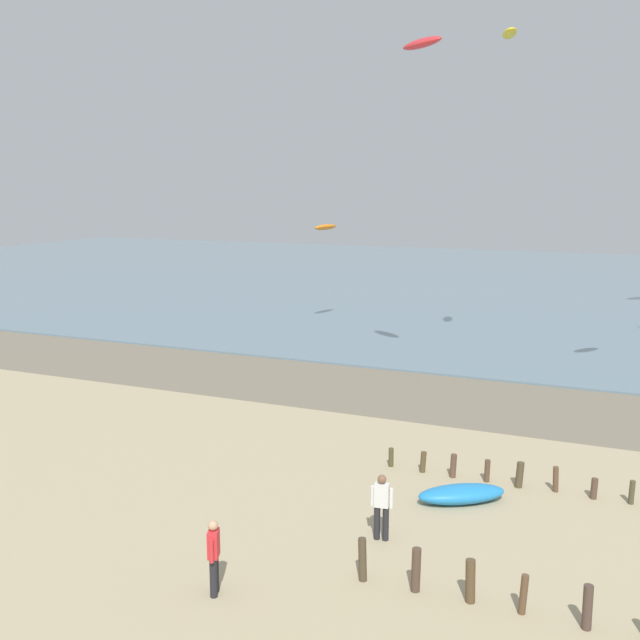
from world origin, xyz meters
name	(u,v)px	position (x,y,z in m)	size (l,w,h in m)	color
wet_sand_strip	(476,402)	(0.00, 25.75, 0.00)	(120.00, 7.21, 0.01)	#7A6D59
sea	(562,286)	(0.00, 64.35, 0.05)	(160.00, 70.00, 0.10)	slate
person_nearest_camera	(214,555)	(-2.36, 9.09, 0.92)	(0.33, 0.54, 1.71)	#232328
person_by_waterline	(382,505)	(0.17, 12.89, 0.92)	(0.57, 0.26, 1.71)	#232328
grounded_kite	(462,494)	(1.55, 15.84, 0.25)	(2.52, 0.91, 0.50)	#2384D1
kite_aloft_1	(510,33)	(-0.37, 32.22, 15.61)	(2.01, 0.64, 0.32)	yellow
kite_aloft_4	(325,227)	(-12.17, 38.68, 6.26)	(2.15, 0.69, 0.34)	orange
kite_aloft_5	(422,43)	(-2.94, 26.71, 14.43)	(2.35, 0.75, 0.38)	red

